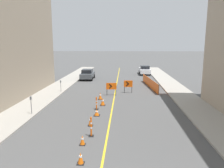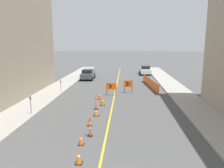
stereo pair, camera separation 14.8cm
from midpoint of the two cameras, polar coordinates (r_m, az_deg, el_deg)
lane_stripe at (r=28.15m, az=0.91°, el=-0.82°), size 0.12×45.16×0.01m
sidewalk_left at (r=29.33m, az=-13.54°, el=-0.52°), size 2.91×45.16×0.13m
sidewalk_right at (r=28.81m, az=15.64°, el=-0.82°), size 2.91×45.16×0.13m
traffic_cone_nearest at (r=10.91m, az=-8.63°, el=-18.59°), size 0.35×0.35×0.58m
traffic_cone_second at (r=12.65m, az=-8.09°, el=-14.30°), size 0.33×0.33×0.57m
traffic_cone_third at (r=15.24m, az=-5.95°, el=-9.64°), size 0.33×0.33×0.66m
traffic_cone_fourth at (r=17.24m, az=-4.25°, el=-7.45°), size 0.47×0.47×0.51m
traffic_cone_fifth at (r=19.97m, az=-2.68°, el=-4.62°), size 0.47×0.47×0.69m
traffic_cone_farthest at (r=22.03m, az=-3.28°, el=-3.13°), size 0.43×0.43×0.72m
delineator_post_front at (r=13.55m, az=-5.79°, el=-11.33°), size 0.30×0.30×1.23m
delineator_post_rear at (r=18.75m, az=-4.30°, el=-5.26°), size 0.33×0.33×1.10m
arrow_barricade_primary at (r=23.55m, az=-0.36°, el=-0.69°), size 1.12×0.17×1.37m
arrow_barricade_secondary at (r=24.77m, az=4.08°, el=-0.08°), size 0.98×0.09×1.43m
safety_mesh_fence at (r=28.44m, az=9.69°, el=0.30°), size 0.99×8.88×1.12m
parked_car_curb_near at (r=34.36m, az=-6.54°, el=2.55°), size 1.94×4.32×1.59m
parked_car_curb_mid at (r=40.04m, az=8.42°, el=3.65°), size 1.93×4.31×1.59m
parking_meter_near_curb at (r=18.18m, az=-20.64°, el=-4.28°), size 0.12×0.11×1.42m
parking_meter_far_curb at (r=25.64m, az=-13.42°, el=0.13°), size 0.12×0.11×1.30m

